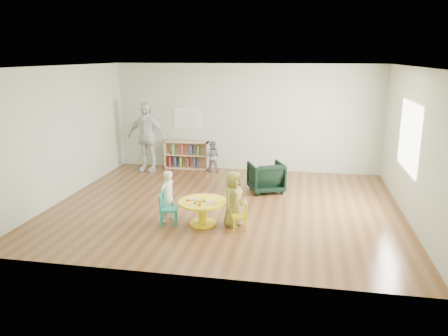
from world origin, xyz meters
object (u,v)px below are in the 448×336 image
child_left (167,196)px  child_right (233,199)px  activity_table (203,208)px  toddler (212,156)px  bookshelf (186,155)px  armchair (266,177)px  adult_caretaker (147,137)px  kid_chair_left (166,208)px  kid_chair_right (241,215)px

child_left → child_right: bearing=114.1°
activity_table → toddler: bearing=99.2°
child_left → activity_table: bearing=110.5°
child_left → child_right: size_ratio=0.95×
activity_table → bookshelf: (-1.38, 3.94, 0.06)m
armchair → adult_caretaker: size_ratio=0.41×
adult_caretaker → activity_table: bearing=-49.7°
kid_chair_left → kid_chair_right: bearing=80.1°
kid_chair_left → kid_chair_right: size_ratio=1.17×
kid_chair_left → kid_chair_right: (1.38, 0.01, -0.05)m
child_left → toddler: (0.09, 3.60, -0.06)m
kid_chair_left → child_right: 1.23m
bookshelf → child_left: child_left is taller
child_left → armchair: bearing=167.6°
activity_table → kid_chair_right: kid_chair_right is taller
toddler → adult_caretaker: size_ratio=0.46×
activity_table → child_right: 0.59m
armchair → toddler: bearing=-65.8°
armchair → child_right: (-0.40, -2.16, 0.17)m
activity_table → toddler: 3.70m
adult_caretaker → toddler: bearing=13.0°
child_left → bookshelf: bearing=-144.8°
child_left → child_right: (1.23, -0.02, 0.03)m
activity_table → kid_chair_right: bearing=-8.1°
activity_table → adult_caretaker: (-2.32, 3.46, 0.61)m
armchair → bookshelf: bearing=-59.3°
activity_table → toddler: (-0.59, 3.66, 0.11)m
toddler → kid_chair_left: bearing=88.7°
kid_chair_left → adult_caretaker: 3.98m
kid_chair_left → bookshelf: size_ratio=0.49×
activity_table → child_left: bearing=175.6°
child_left → adult_caretaker: (-1.64, 3.41, 0.43)m
kid_chair_right → armchair: 2.31m
child_left → adult_caretaker: 3.80m
kid_chair_right → adult_caretaker: 4.73m
armchair → adult_caretaker: (-3.27, 1.27, 0.58)m
kid_chair_right → child_right: size_ratio=0.49×
kid_chair_right → child_left: child_left is taller
toddler → child_left: bearing=88.2°
kid_chair_right → child_left: bearing=67.6°
activity_table → kid_chair_left: bearing=-170.6°
kid_chair_right → bookshelf: (-2.10, 4.04, 0.10)m
activity_table → kid_chair_right: (0.72, -0.10, -0.04)m
activity_table → bookshelf: bearing=109.3°
bookshelf → child_right: bearing=-63.7°
child_right → bookshelf: bearing=45.0°
kid_chair_left → child_left: 0.23m
activity_table → child_left: 0.70m
child_left → child_right: 1.23m
bookshelf → toddler: toddler is taller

